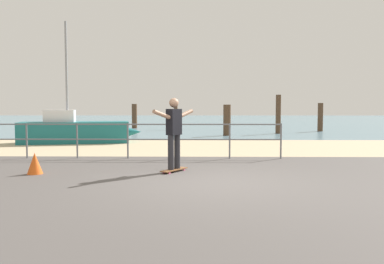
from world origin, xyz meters
TOP-DOWN VIEW (x-y plane):
  - ground_plane at (0.00, -1.00)m, footprint 24.00×10.00m
  - beach_strip at (0.00, 7.00)m, footprint 24.00×6.00m
  - sea_surface at (0.00, 35.00)m, footprint 72.00×50.00m
  - railing_fence at (-2.31, 3.60)m, footprint 9.00×0.05m
  - sailboat at (-5.25, 8.52)m, footprint 5.07×2.27m
  - skateboard at (-0.81, 1.23)m, footprint 0.61×0.77m
  - skateboarder at (-0.81, 1.23)m, footprint 0.89×1.25m
  - groyne_post_0 at (-4.73, 19.63)m, footprint 0.36×0.36m
  - groyne_post_1 at (-1.73, 17.99)m, footprint 0.25×0.25m
  - groyne_post_2 at (1.26, 12.80)m, footprint 0.39×0.39m
  - groyne_post_3 at (4.26, 14.34)m, footprint 0.29×0.29m
  - groyne_post_4 at (7.25, 16.38)m, footprint 0.32×0.32m
  - traffic_cone at (-3.93, 0.88)m, footprint 0.36×0.36m

SIDE VIEW (x-z plane):
  - ground_plane at x=0.00m, z-range -0.02..0.02m
  - beach_strip at x=0.00m, z-range -0.02..0.02m
  - sea_surface at x=0.00m, z-range -0.02..0.02m
  - skateboard at x=-0.81m, z-range 0.03..0.11m
  - traffic_cone at x=-3.93m, z-range 0.00..0.50m
  - sailboat at x=-5.25m, z-range -2.00..3.04m
  - railing_fence at x=-2.31m, z-range 0.17..1.22m
  - groyne_post_2 at x=1.26m, z-range 0.00..1.64m
  - groyne_post_1 at x=-1.73m, z-range 0.00..1.69m
  - groyne_post_0 at x=-4.73m, z-range 0.00..1.72m
  - groyne_post_4 at x=7.25m, z-range 0.00..1.76m
  - skateboarder at x=-0.81m, z-range 0.19..1.84m
  - groyne_post_3 at x=4.26m, z-range 0.00..2.20m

